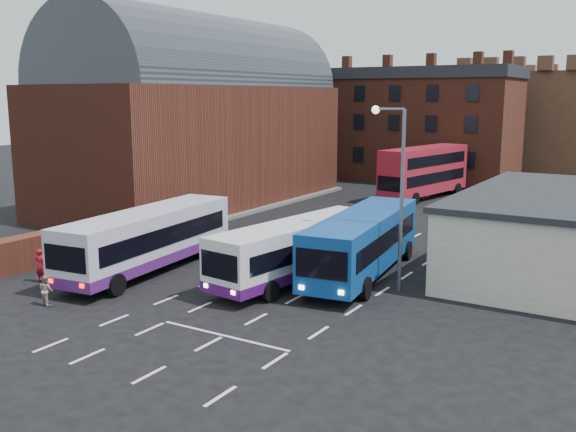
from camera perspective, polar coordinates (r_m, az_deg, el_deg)
The scene contains 13 objects.
ground at distance 30.85m, azimuth -9.78°, elevation -6.97°, with size 180.00×180.00×0.00m, color black.
railway_station at distance 55.50m, azimuth -7.87°, elevation 8.88°, with size 12.00×28.00×16.00m.
forecourt_wall at distance 39.12m, azimuth -19.23°, elevation -2.28°, with size 1.20×10.00×1.80m, color #602B1E.
cream_building at distance 36.99m, azimuth 23.74°, elevation -1.33°, with size 10.40×16.40×4.25m.
brick_terrace at distance 72.75m, azimuth 10.88°, elevation 7.51°, with size 22.00×10.00×11.00m, color brown.
castle_keep at distance 89.12m, azimuth 22.83°, elevation 7.74°, with size 22.00×22.00×12.00m, color brown.
bus_white_outbound at distance 34.88m, azimuth -12.32°, elevation -1.72°, with size 3.97×12.18×3.26m.
bus_white_inbound at distance 32.41m, azimuth 0.77°, elevation -2.70°, with size 3.93×11.22×3.00m.
bus_blue at distance 33.38m, azimuth 6.68°, elevation -2.10°, with size 4.24×12.21×3.26m.
bus_red_double at distance 59.87m, azimuth 12.01°, elevation 3.92°, with size 4.61×11.91×4.65m.
street_lamp at distance 30.63m, azimuth 9.61°, elevation 3.09°, with size 1.79×0.45×8.79m.
pedestrian_red at distance 34.60m, azimuth -21.14°, elevation -4.12°, with size 0.63×0.41×1.73m, color maroon.
pedestrian_beige at distance 30.82m, azimuth -20.70°, elevation -6.19°, with size 0.67×0.52×1.37m, color tan.
Camera 1 is at (19.52, -22.02, 9.26)m, focal length 40.00 mm.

